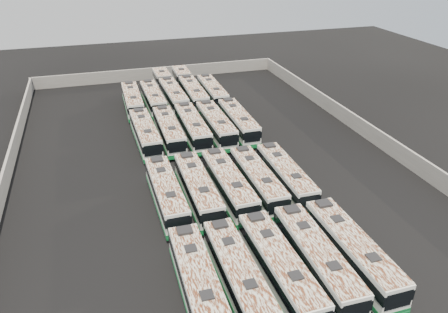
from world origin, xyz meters
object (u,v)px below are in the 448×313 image
bus_midback_far_left (145,134)px  bus_midback_left (169,131)px  bus_midfront_left (198,189)px  bus_back_far_right (212,92)px  bus_back_right (189,88)px  bus_front_far_left (199,285)px  bus_front_left (238,275)px  bus_midback_far_right (238,122)px  bus_midfront_center (228,185)px  bus_back_left (153,99)px  bus_front_far_right (352,251)px  bus_midfront_far_right (285,176)px  bus_front_right (316,259)px  bus_back_far_left (133,101)px  bus_front_center (279,268)px  bus_midback_center (192,127)px  bus_midfront_right (257,180)px  bus_midback_right (216,125)px  bus_back_center (170,90)px  bus_midfront_far_left (166,194)px

bus_midback_far_left → bus_midback_left: (3.09, 0.06, -0.00)m
bus_midfront_left → bus_back_far_right: bus_midfront_left is taller
bus_back_right → bus_front_far_left: bearing=-101.1°
bus_front_left → bus_midback_left: 28.29m
bus_back_far_right → bus_midback_left: bearing=-125.0°
bus_midfront_left → bus_midback_far_right: (9.55, 15.45, 0.01)m
bus_midfront_center → bus_back_far_right: 29.26m
bus_midback_far_right → bus_midback_left: bearing=-178.2°
bus_midfront_left → bus_midback_far_right: bearing=58.4°
bus_front_left → bus_back_left: bearing=89.7°
bus_front_far_right → bus_midfront_far_right: bus_front_far_right is taller
bus_front_right → bus_front_far_right: size_ratio=1.00×
bus_back_far_left → bus_back_far_right: bus_back_far_right is taller
bus_front_center → bus_midback_center: bus_midback_center is taller
bus_front_center → bus_back_right: bearing=84.6°
bus_front_far_right → bus_midfront_far_right: size_ratio=1.04×
bus_front_right → bus_back_right: size_ratio=0.64×
bus_front_far_right → bus_midfront_left: (-9.59, 13.06, -0.03)m
bus_front_far_left → bus_midfront_right: 16.18m
bus_midfront_left → bus_back_left: size_ratio=1.02×
bus_back_far_left → bus_midback_right: bearing=-52.7°
bus_midfront_far_right → bus_back_right: bus_back_right is taller
bus_midfront_far_right → bus_midback_right: 15.72m
bus_midfront_right → bus_midback_right: 15.32m
bus_midfront_right → bus_back_center: (-3.29, 31.58, 0.04)m
bus_midback_left → bus_midback_right: bus_midback_right is taller
bus_front_right → bus_midfront_center: bearing=104.7°
bus_midback_far_left → bus_midback_center: size_ratio=0.98×
bus_midfront_center → bus_back_center: 31.63m
bus_midback_far_right → bus_back_right: bus_back_right is taller
bus_midback_center → bus_back_left: bearing=104.3°
bus_midfront_left → bus_midback_far_right: size_ratio=0.99×
bus_midfront_center → bus_midback_far_right: 16.80m
bus_front_center → bus_midback_far_left: size_ratio=1.01×
bus_midfront_right → bus_back_far_right: size_ratio=0.99×
bus_midback_left → bus_back_left: bus_midback_left is taller
bus_midback_right → bus_back_left: bearing=116.1°
bus_back_right → bus_midback_center: bearing=-100.5°
bus_midback_left → bus_back_center: (3.16, 16.20, 0.02)m
bus_midfront_right → bus_midback_far_right: size_ratio=0.97×
bus_front_right → bus_midback_center: (-3.27, 28.39, 0.01)m
bus_front_left → bus_front_far_right: bearing=-0.9°
bus_back_far_left → bus_back_center: bearing=27.7°
bus_midback_center → bus_back_right: bearing=78.9°
bus_midfront_far_right → bus_back_far_right: (0.00, 28.58, 0.02)m
bus_front_far_left → bus_front_center: 6.38m
bus_front_far_right → bus_back_right: 44.69m
bus_midfront_far_left → bus_midfront_center: bus_midfront_center is taller
bus_front_far_left → bus_midfront_far_left: (0.03, 13.19, -0.02)m
bus_midback_far_left → bus_back_right: bus_back_right is taller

